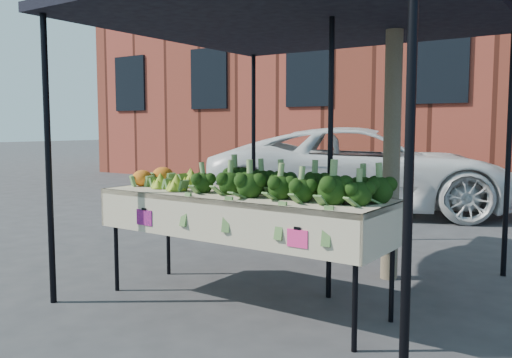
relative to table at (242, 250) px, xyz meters
name	(u,v)px	position (x,y,z in m)	size (l,w,h in m)	color
ground	(217,304)	(-0.17, -0.11, -0.45)	(90.00, 90.00, 0.00)	#313134
table	(242,250)	(0.00, 0.00, 0.00)	(2.41, 0.84, 0.90)	beige
canopy	(298,133)	(0.14, 0.64, 0.92)	(3.16, 3.16, 2.74)	black
broccoli_heap	(286,180)	(0.39, 0.03, 0.58)	(1.60, 0.57, 0.26)	black
romanesco_cluster	(181,176)	(-0.67, 0.04, 0.55)	(0.43, 0.57, 0.20)	#AABD26
cauliflower_pair	(153,175)	(-1.04, 0.07, 0.54)	(0.23, 0.43, 0.18)	orange
vehicle	(366,59)	(-1.09, 5.07, 2.10)	(2.35, 1.42, 5.09)	white
street_tree	(395,33)	(0.71, 1.40, 1.82)	(2.31, 2.31, 4.54)	#1E4C14
building_left	(329,27)	(-5.17, 11.89, 4.05)	(12.00, 8.00, 9.00)	maroon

